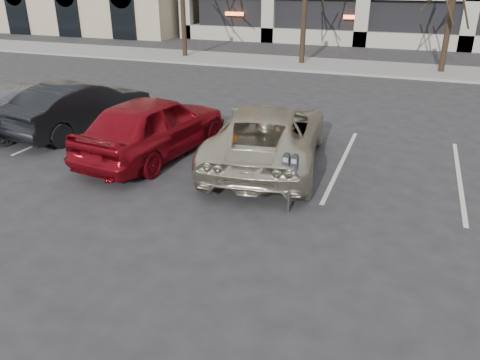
% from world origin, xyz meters
% --- Properties ---
extents(ground, '(140.00, 140.00, 0.00)m').
position_xyz_m(ground, '(0.00, 0.00, 0.00)').
color(ground, '#28282B').
rests_on(ground, ground).
extents(sidewalk, '(80.00, 4.00, 0.12)m').
position_xyz_m(sidewalk, '(0.00, 16.00, 0.06)').
color(sidewalk, gray).
rests_on(sidewalk, ground).
extents(stall_lines, '(16.90, 5.20, 0.00)m').
position_xyz_m(stall_lines, '(-1.40, 2.30, 0.01)').
color(stall_lines, silver).
rests_on(stall_lines, ground).
extents(parking_meter, '(0.33, 0.15, 1.25)m').
position_xyz_m(parking_meter, '(0.82, -0.85, 0.96)').
color(parking_meter, black).
rests_on(parking_meter, ground).
extents(suv_silver, '(3.29, 5.80, 1.53)m').
position_xyz_m(suv_silver, '(-0.39, 1.59, 0.76)').
color(suv_silver, beige).
rests_on(suv_silver, ground).
extents(car_red, '(2.50, 5.04, 1.65)m').
position_xyz_m(car_red, '(-3.38, 1.09, 0.83)').
color(car_red, maroon).
rests_on(car_red, ground).
extents(car_dark, '(2.50, 4.89, 1.54)m').
position_xyz_m(car_dark, '(-6.57, 2.21, 0.77)').
color(car_dark, black).
rests_on(car_dark, ground).
extents(car_silver, '(2.95, 5.23, 1.43)m').
position_xyz_m(car_silver, '(-8.29, 1.78, 0.71)').
color(car_silver, '#94979A').
rests_on(car_silver, ground).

